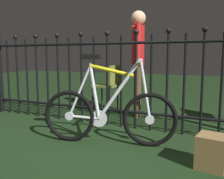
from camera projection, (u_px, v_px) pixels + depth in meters
ground_plane at (100, 139)px, 2.76m from camera, size 20.00×20.00×0.00m
iron_fence at (113, 76)px, 3.22m from camera, size 4.40×0.07×1.31m
bicycle at (108, 113)px, 2.58m from camera, size 1.40×0.47×0.95m
chair_olive at (109, 83)px, 3.98m from camera, size 0.41×0.40×0.79m
person_visitor at (138, 55)px, 3.71m from camera, size 0.27×0.46×1.60m
display_crate at (212, 152)px, 2.03m from camera, size 0.27×0.27×0.28m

